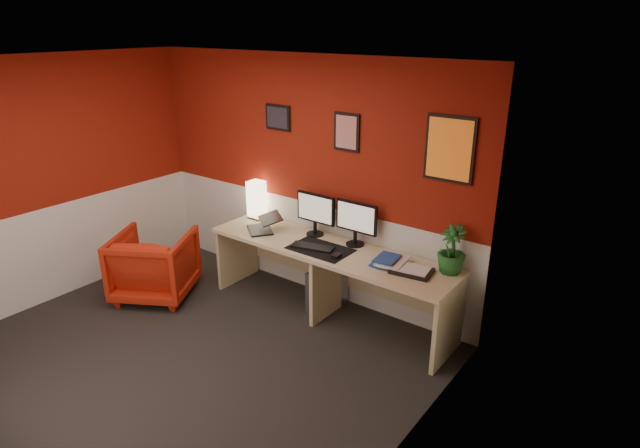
{
  "coord_description": "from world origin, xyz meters",
  "views": [
    {
      "loc": [
        3.29,
        -2.41,
        2.79
      ],
      "look_at": [
        0.6,
        1.21,
        1.05
      ],
      "focal_mm": 29.74,
      "sensor_mm": 36.0,
      "label": 1
    }
  ],
  "objects_px": {
    "monitor_right": "(356,217)",
    "pc_tower": "(327,288)",
    "desk": "(329,282)",
    "potted_plant": "(452,249)",
    "laptop": "(259,221)",
    "zen_tray": "(412,271)",
    "monitor_left": "(315,208)",
    "shoji_lamp": "(257,201)",
    "armchair": "(154,265)"
  },
  "relations": [
    {
      "from": "zen_tray",
      "to": "pc_tower",
      "type": "distance_m",
      "value": 1.11
    },
    {
      "from": "monitor_left",
      "to": "armchair",
      "type": "relative_size",
      "value": 0.74
    },
    {
      "from": "monitor_left",
      "to": "potted_plant",
      "type": "relative_size",
      "value": 1.33
    },
    {
      "from": "laptop",
      "to": "zen_tray",
      "type": "relative_size",
      "value": 0.94
    },
    {
      "from": "laptop",
      "to": "pc_tower",
      "type": "height_order",
      "value": "laptop"
    },
    {
      "from": "desk",
      "to": "monitor_left",
      "type": "distance_m",
      "value": 0.75
    },
    {
      "from": "shoji_lamp",
      "to": "laptop",
      "type": "relative_size",
      "value": 1.21
    },
    {
      "from": "monitor_right",
      "to": "armchair",
      "type": "height_order",
      "value": "monitor_right"
    },
    {
      "from": "zen_tray",
      "to": "potted_plant",
      "type": "distance_m",
      "value": 0.39
    },
    {
      "from": "monitor_left",
      "to": "pc_tower",
      "type": "height_order",
      "value": "monitor_left"
    },
    {
      "from": "monitor_left",
      "to": "zen_tray",
      "type": "relative_size",
      "value": 1.66
    },
    {
      "from": "desk",
      "to": "monitor_left",
      "type": "height_order",
      "value": "monitor_left"
    },
    {
      "from": "laptop",
      "to": "monitor_left",
      "type": "height_order",
      "value": "monitor_left"
    },
    {
      "from": "shoji_lamp",
      "to": "armchair",
      "type": "height_order",
      "value": "shoji_lamp"
    },
    {
      "from": "monitor_right",
      "to": "pc_tower",
      "type": "distance_m",
      "value": 0.84
    },
    {
      "from": "potted_plant",
      "to": "pc_tower",
      "type": "relative_size",
      "value": 0.97
    },
    {
      "from": "monitor_right",
      "to": "shoji_lamp",
      "type": "bearing_deg",
      "value": -179.64
    },
    {
      "from": "shoji_lamp",
      "to": "monitor_right",
      "type": "xyz_separation_m",
      "value": [
        1.29,
        0.01,
        0.09
      ]
    },
    {
      "from": "potted_plant",
      "to": "zen_tray",
      "type": "bearing_deg",
      "value": -142.31
    },
    {
      "from": "pc_tower",
      "to": "zen_tray",
      "type": "bearing_deg",
      "value": -1.72
    },
    {
      "from": "armchair",
      "to": "potted_plant",
      "type": "bearing_deg",
      "value": 168.93
    },
    {
      "from": "monitor_left",
      "to": "monitor_right",
      "type": "xyz_separation_m",
      "value": [
        0.47,
        0.03,
        0.0
      ]
    },
    {
      "from": "zen_tray",
      "to": "potted_plant",
      "type": "relative_size",
      "value": 0.8
    },
    {
      "from": "laptop",
      "to": "shoji_lamp",
      "type": "bearing_deg",
      "value": 173.86
    },
    {
      "from": "monitor_left",
      "to": "pc_tower",
      "type": "bearing_deg",
      "value": -23.6
    },
    {
      "from": "armchair",
      "to": "zen_tray",
      "type": "bearing_deg",
      "value": 166.67
    },
    {
      "from": "desk",
      "to": "armchair",
      "type": "xyz_separation_m",
      "value": [
        -1.73,
        -0.78,
        -0.01
      ]
    },
    {
      "from": "monitor_left",
      "to": "pc_tower",
      "type": "xyz_separation_m",
      "value": [
        0.23,
        -0.1,
        -0.8
      ]
    },
    {
      "from": "desk",
      "to": "laptop",
      "type": "relative_size",
      "value": 7.88
    },
    {
      "from": "desk",
      "to": "monitor_left",
      "type": "xyz_separation_m",
      "value": [
        -0.32,
        0.19,
        0.66
      ]
    },
    {
      "from": "shoji_lamp",
      "to": "monitor_left",
      "type": "height_order",
      "value": "monitor_left"
    },
    {
      "from": "shoji_lamp",
      "to": "zen_tray",
      "type": "xyz_separation_m",
      "value": [
        2.02,
        -0.21,
        -0.18
      ]
    },
    {
      "from": "desk",
      "to": "armchair",
      "type": "distance_m",
      "value": 1.89
    },
    {
      "from": "monitor_right",
      "to": "zen_tray",
      "type": "xyz_separation_m",
      "value": [
        0.73,
        -0.22,
        -0.28
      ]
    },
    {
      "from": "monitor_right",
      "to": "pc_tower",
      "type": "xyz_separation_m",
      "value": [
        -0.24,
        -0.13,
        -0.8
      ]
    },
    {
      "from": "desk",
      "to": "pc_tower",
      "type": "relative_size",
      "value": 5.78
    },
    {
      "from": "pc_tower",
      "to": "armchair",
      "type": "relative_size",
      "value": 0.57
    },
    {
      "from": "zen_tray",
      "to": "pc_tower",
      "type": "relative_size",
      "value": 0.78
    },
    {
      "from": "laptop",
      "to": "monitor_right",
      "type": "relative_size",
      "value": 0.57
    },
    {
      "from": "shoji_lamp",
      "to": "pc_tower",
      "type": "xyz_separation_m",
      "value": [
        1.05,
        -0.12,
        -0.7
      ]
    },
    {
      "from": "desk",
      "to": "monitor_left",
      "type": "relative_size",
      "value": 4.48
    },
    {
      "from": "zen_tray",
      "to": "monitor_left",
      "type": "bearing_deg",
      "value": 171.04
    },
    {
      "from": "shoji_lamp",
      "to": "monitor_left",
      "type": "xyz_separation_m",
      "value": [
        0.82,
        -0.02,
        0.09
      ]
    },
    {
      "from": "laptop",
      "to": "pc_tower",
      "type": "xyz_separation_m",
      "value": [
        0.76,
        0.16,
        -0.61
      ]
    },
    {
      "from": "laptop",
      "to": "potted_plant",
      "type": "distance_m",
      "value": 2.02
    },
    {
      "from": "desk",
      "to": "monitor_right",
      "type": "distance_m",
      "value": 0.71
    },
    {
      "from": "shoji_lamp",
      "to": "zen_tray",
      "type": "bearing_deg",
      "value": -5.85
    },
    {
      "from": "desk",
      "to": "potted_plant",
      "type": "bearing_deg",
      "value": 10.06
    },
    {
      "from": "shoji_lamp",
      "to": "monitor_right",
      "type": "relative_size",
      "value": 0.69
    },
    {
      "from": "armchair",
      "to": "shoji_lamp",
      "type": "bearing_deg",
      "value": -150.81
    }
  ]
}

